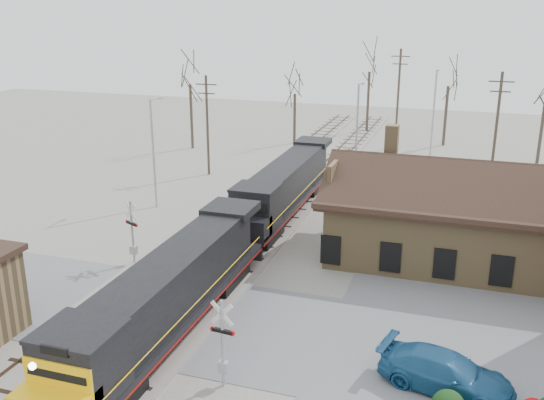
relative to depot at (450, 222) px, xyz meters
The scene contains 20 objects.
ground 17.14m from the depot, 134.97° to the right, with size 140.00×140.00×0.00m, color #9D988D.
road 17.13m from the depot, 134.97° to the right, with size 60.00×9.00×0.03m, color slate.
track_main 12.58m from the depot, 165.97° to the left, with size 3.40×90.00×0.24m.
track_siding 16.92m from the depot, 169.70° to the left, with size 3.40×90.00×0.24m.
depot is the anchor object (origin of this frame).
locomotive_lead 18.72m from the depot, 129.83° to the right, with size 2.76×18.52×4.11m.
locomotive_trailing 12.78m from the depot, 159.77° to the left, with size 2.76×18.52×3.89m.
crossbuck_near 18.52m from the depot, 115.86° to the right, with size 1.12×0.29×3.92m.
crossbuck_far 19.32m from the depot, 159.19° to the right, with size 1.08×0.55×4.03m.
parked_car 14.18m from the depot, 87.32° to the right, with size 2.23×5.49×1.59m, color #1C5180.
streetlight_a 22.54m from the depot, behind, with size 0.25×2.04×8.45m.
streetlight_b 14.74m from the depot, 123.97° to the left, with size 0.25×2.04×9.12m.
streetlight_c 24.78m from the depot, 96.70° to the left, with size 0.25×2.04×9.15m.
utility_pole_a 25.97m from the depot, 148.72° to the left, with size 2.00×0.24×9.12m.
utility_pole_b 31.11m from the depot, 103.18° to the left, with size 2.00×0.24×10.69m.
utility_pole_c 16.72m from the depot, 80.54° to the left, with size 2.00×0.24×9.97m.
tree_a 36.84m from the depot, 140.99° to the left, with size 4.65×4.65×11.40m.
tree_b 34.32m from the depot, 122.44° to the left, with size 3.75×3.75×9.20m.
tree_c 40.32m from the depot, 106.91° to the left, with size 4.91×4.91×12.02m.
tree_d 33.48m from the depot, 93.54° to the left, with size 4.41×4.41×10.81m.
Camera 1 is at (12.59, -24.52, 15.06)m, focal length 40.00 mm.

